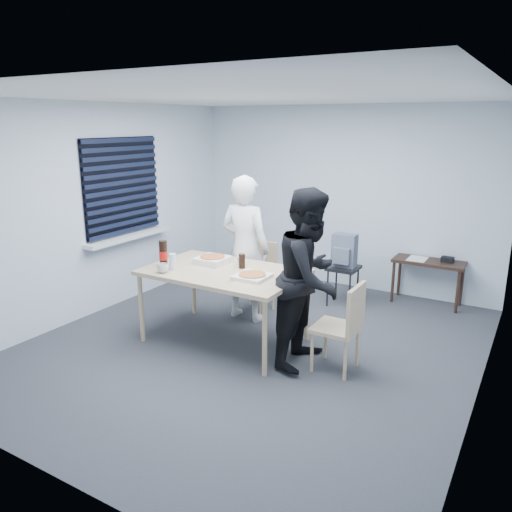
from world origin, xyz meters
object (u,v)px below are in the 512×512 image
Objects in this scene: side_table at (429,266)px; mug_a at (163,268)px; soda_bottle at (163,254)px; stool at (343,274)px; backpack at (344,251)px; chair_far at (259,271)px; chair_right at (345,322)px; person_white at (245,249)px; dining_table at (224,275)px; person_black at (310,278)px; mug_b at (241,260)px.

mug_a reaches higher than side_table.
soda_bottle reaches higher than side_table.
side_table is 1.13m from stool.
backpack is 2.38m from soda_bottle.
mug_a is at bearing -133.71° from backpack.
chair_far and chair_right have the same top height.
side_table is 1.16m from backpack.
side_table is at bearing -137.88° from person_white.
dining_table is at bearing -81.05° from chair_far.
person_white is 1.33m from person_black.
side_table is at bearing 51.54° from mug_a.
dining_table is 1.86× the size of side_table.
backpack is at bearing 37.69° from chair_far.
dining_table is 16.78× the size of mug_b.
person_white is at bearing 102.37° from dining_table.
backpack reaches higher than chair_far.
chair_right is 1.42m from mug_b.
dining_table is 0.65m from mug_a.
chair_right is 1.85m from stool.
backpack is 1.48× the size of soda_bottle.
mug_a is (-1.89, -0.40, 0.35)m from chair_right.
chair_far is 0.85m from mug_b.
person_white reaches higher than chair_right.
dining_table is 13.64× the size of mug_a.
chair_far is 1.41m from soda_bottle.
mug_a is at bearing -51.11° from soda_bottle.
person_white is 4.08× the size of backpack.
backpack is (-0.28, 1.69, -0.14)m from person_black.
person_white is (-1.54, 0.69, 0.37)m from chair_right.
person_black is (1.17, -1.01, 0.37)m from chair_far.
person_black is 1.72m from backpack.
side_table is 3.07× the size of soda_bottle.
dining_table is 1.89× the size of chair_right.
stool is (0.88, 0.70, -0.09)m from chair_far.
person_white is at bearing 115.75° from mug_b.
mug_b is (0.20, -0.40, -0.02)m from person_white.
mug_b reaches higher than side_table.
chair_right is 2.10m from soda_bottle.
mug_a is (-0.50, -0.40, 0.11)m from dining_table.
stool is at bearing 67.36° from dining_table.
soda_bottle reaches higher than backpack.
chair_far is at bearing -155.95° from backpack.
dining_table reaches higher than side_table.
mug_a is (-1.22, -2.11, 0.12)m from backpack.
chair_far is 1.51m from mug_a.
soda_bottle is (-1.65, -0.24, 0.07)m from person_black.
chair_right is 2.35m from side_table.
mug_a reaches higher than chair_right.
soda_bottle is (-2.04, -0.21, 0.45)m from chair_right.
mug_a reaches higher than stool.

